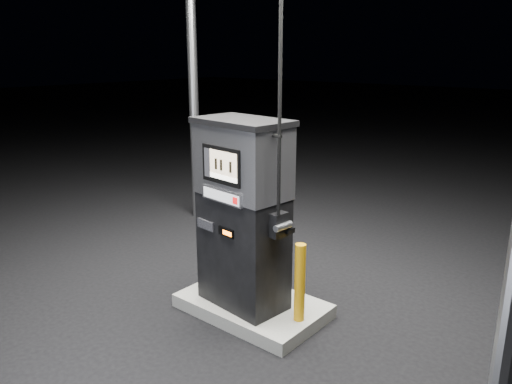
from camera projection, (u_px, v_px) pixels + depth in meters
The scene contains 5 objects.
ground at pixel (253, 312), 5.68m from camera, with size 80.00×80.00×0.00m, color black.
pump_island at pixel (253, 306), 5.66m from camera, with size 1.60×1.00×0.15m, color slate.
fuel_dispenser at pixel (243, 213), 5.30m from camera, with size 1.16×0.71×4.25m.
bollard_left at pixel (227, 249), 5.99m from camera, with size 0.11×0.11×0.84m, color orange.
bollard_right at pixel (300, 283), 5.11m from camera, with size 0.11×0.11×0.84m, color orange.
Camera 1 is at (3.30, -3.89, 2.85)m, focal length 35.00 mm.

